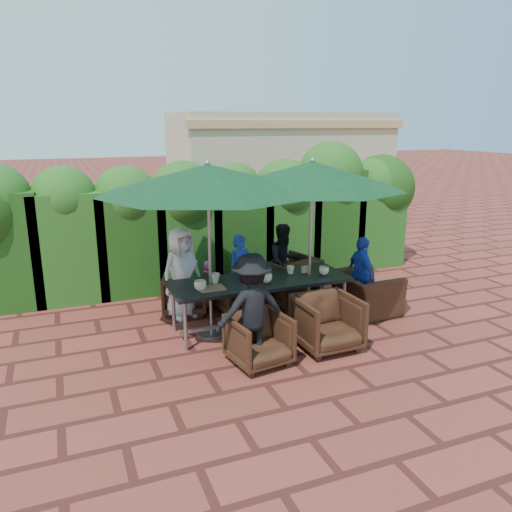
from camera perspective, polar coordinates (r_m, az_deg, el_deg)
name	(u,v)px	position (r m, az deg, el deg)	size (l,w,h in m)	color
ground	(257,325)	(7.54, 0.11, -7.89)	(80.00, 80.00, 0.00)	maroon
dining_table	(260,284)	(7.20, 0.47, -3.26)	(2.60, 0.90, 0.75)	black
umbrella_left	(208,179)	(6.70, -5.52, 8.78)	(2.97, 2.97, 2.46)	gray
umbrella_right	(312,175)	(7.19, 6.44, 9.15)	(2.64, 2.64, 2.46)	gray
chair_far_left	(185,291)	(8.02, -8.11, -3.96)	(0.68, 0.64, 0.70)	black
chair_far_mid	(237,287)	(8.05, -2.16, -3.55)	(0.73, 0.68, 0.75)	black
chair_far_right	(288,277)	(8.37, 3.64, -2.43)	(0.84, 0.79, 0.87)	black
chair_near_left	(259,337)	(6.27, 0.36, -9.29)	(0.68, 0.64, 0.70)	black
chair_near_right	(328,320)	(6.74, 8.18, -7.26)	(0.77, 0.72, 0.80)	black
chair_end_right	(365,286)	(8.10, 12.40, -3.42)	(0.97, 0.63, 0.85)	black
adult_far_left	(182,273)	(7.71, -8.49, -1.94)	(0.70, 0.42, 1.42)	silver
adult_far_mid	(241,271)	(8.09, -1.74, -1.75)	(0.43, 0.35, 1.21)	#2143B6
adult_far_right	(284,262)	(8.46, 3.25, -0.67)	(0.63, 0.38, 1.31)	black
adult_near_left	(251,309)	(6.20, -0.52, -6.07)	(0.90, 0.41, 1.41)	black
adult_end_right	(361,274)	(8.07, 11.93, -2.08)	(0.71, 0.36, 1.22)	#2143B6
child_left	(209,284)	(8.17, -5.35, -3.23)	(0.28, 0.23, 0.78)	#E350A8
child_right	(258,279)	(8.28, 0.20, -2.66)	(0.31, 0.25, 0.85)	#8A54B7
pedestrian_a	(256,214)	(11.62, -0.01, 4.84)	(1.66, 0.59, 1.78)	#25893A
pedestrian_b	(280,208)	(12.07, 2.77, 5.54)	(0.92, 0.56, 1.92)	#E350A8
pedestrian_c	(311,210)	(12.45, 6.34, 5.21)	(1.08, 0.49, 1.69)	gray
cup_a	(200,285)	(6.76, -6.39, -3.35)	(0.17, 0.17, 0.13)	beige
cup_b	(215,278)	(7.03, -4.73, -2.56)	(0.15, 0.15, 0.14)	beige
cup_c	(266,278)	(7.04, 1.17, -2.50)	(0.17, 0.17, 0.13)	beige
cup_d	(290,270)	(7.46, 3.94, -1.59)	(0.12, 0.12, 0.12)	beige
cup_e	(324,271)	(7.47, 7.78, -1.66)	(0.15, 0.15, 0.12)	beige
ketchup_bottle	(252,274)	(7.14, -0.52, -2.09)	(0.04, 0.04, 0.17)	#B20C0A
sauce_bottle	(256,274)	(7.17, 0.03, -2.03)	(0.04, 0.04, 0.17)	#4C230C
serving_tray	(212,288)	(6.81, -5.10, -3.69)	(0.35, 0.25, 0.02)	#966948
number_block_left	(246,278)	(7.08, -1.16, -2.55)	(0.12, 0.06, 0.10)	tan
number_block_right	(305,269)	(7.54, 5.65, -1.51)	(0.12, 0.06, 0.10)	tan
hedge_wall	(207,212)	(9.26, -5.61, 5.00)	(9.10, 1.60, 2.59)	#153B10
building	(279,170)	(14.82, 2.64, 9.82)	(6.20, 3.08, 3.20)	#C6B993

